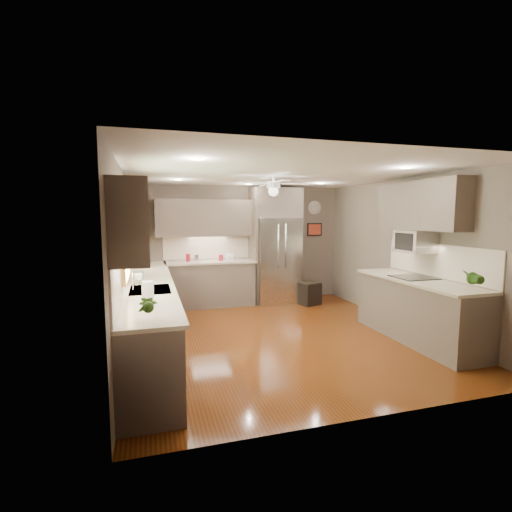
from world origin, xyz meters
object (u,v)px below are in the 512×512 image
canister_b (197,258)px  microwave (415,241)px  refrigerator (276,247)px  potted_plant_left (148,305)px  stool (308,293)px  canister_d (221,258)px  canister_a (188,258)px  soap_bottle (139,276)px  bowl (230,259)px  paper_towel (148,295)px  potted_plant_right (472,278)px

canister_b → microwave: size_ratio=0.24×
canister_b → refrigerator: size_ratio=0.05×
potted_plant_left → stool: 5.04m
canister_d → canister_b: bearing=175.2°
canister_a → canister_b: 0.17m
potted_plant_left → soap_bottle: bearing=93.5°
bowl → paper_towel: (-1.65, -3.67, 0.11)m
soap_bottle → microwave: (4.10, -0.54, 0.44)m
canister_d → soap_bottle: (-1.57, -2.20, 0.04)m
potted_plant_left → microwave: bearing=20.3°
canister_a → canister_d: canister_a is taller
refrigerator → stool: size_ratio=4.78×
canister_b → potted_plant_left: (-0.95, -4.25, 0.09)m
canister_a → refrigerator: bearing=-2.2°
canister_b → paper_towel: (-0.96, -3.72, 0.07)m
potted_plant_right → stool: size_ratio=0.69×
canister_a → bowl: canister_a is taller
soap_bottle → microwave: microwave is taller
canister_a → stool: (2.45, -0.49, -0.78)m
potted_plant_right → soap_bottle: bearing=156.2°
canister_b → potted_plant_right: (2.89, -3.99, 0.11)m
canister_d → bowl: bearing=-2.9°
microwave → paper_towel: bearing=-166.7°
canister_d → microwave: size_ratio=0.23×
potted_plant_left → paper_towel: (-0.00, 0.53, -0.02)m
bowl → paper_towel: size_ratio=0.78×
canister_a → refrigerator: 1.87m
canister_a → soap_bottle: soap_bottle is taller
canister_d → potted_plant_right: potted_plant_right is taller
bowl → paper_towel: 4.03m
potted_plant_left → refrigerator: 4.95m
canister_b → potted_plant_right: bearing=-54.1°
canister_a → microwave: microwave is taller
canister_b → potted_plant_right: size_ratio=0.37×
potted_plant_left → stool: (3.24, 3.76, -0.86)m
canister_b → potted_plant_left: 4.36m
paper_towel → canister_b: bearing=75.6°
potted_plant_left → refrigerator: refrigerator is taller
potted_plant_left → refrigerator: bearing=57.6°
microwave → stool: (-0.74, 2.29, -1.24)m
canister_b → paper_towel: bearing=-104.4°
microwave → canister_d: bearing=132.6°
potted_plant_right → canister_d: bearing=121.2°
soap_bottle → stool: soap_bottle is taller
canister_b → bowl: 0.70m
paper_towel → refrigerator: bearing=54.0°
soap_bottle → canister_a: bearing=68.0°
soap_bottle → refrigerator: size_ratio=0.09×
bowl → microwave: (2.33, -2.73, 0.51)m
paper_towel → canister_d: bearing=68.4°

